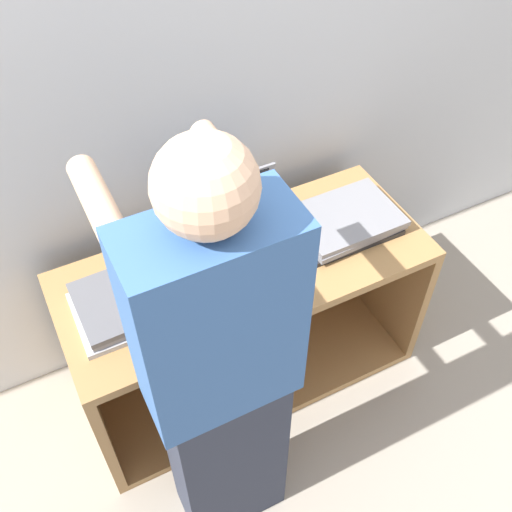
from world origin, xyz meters
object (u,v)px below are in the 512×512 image
(laptop_stack_right, at_px, (344,221))
(person, at_px, (220,381))
(laptop_open, at_px, (237,241))
(laptop_stack_left, at_px, (135,299))

(laptop_stack_right, xyz_separation_m, person, (-0.71, -0.46, 0.11))
(laptop_open, height_order, person, person)
(laptop_stack_left, relative_size, person, 0.25)
(person, bearing_deg, laptop_open, 60.07)
(laptop_open, distance_m, person, 0.61)
(laptop_open, distance_m, laptop_stack_right, 0.41)
(laptop_open, distance_m, laptop_stack_left, 0.41)
(laptop_stack_left, height_order, person, person)
(laptop_open, height_order, laptop_stack_right, laptop_open)
(laptop_stack_right, bearing_deg, laptop_open, 171.63)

